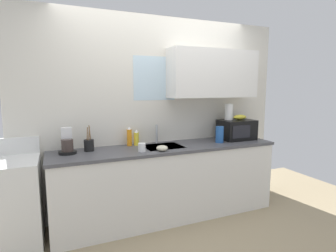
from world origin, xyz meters
The scene contains 14 objects.
kitchen_wall_assembly centered at (0.15, 0.30, 1.37)m, with size 3.53×0.42×2.50m.
counter_unit centered at (0.00, 0.00, 0.46)m, with size 2.76×0.63×0.90m.
sink_faucet centered at (-0.06, 0.24, 1.02)m, with size 0.03×0.03×0.24m, color #B2B5BA.
stove_range centered at (-1.73, 0.00, 0.46)m, with size 0.60×0.60×1.08m.
microwave centered at (1.05, 0.05, 1.04)m, with size 0.46×0.35×0.27m.
banana_bunch centered at (1.10, 0.05, 1.20)m, with size 0.20×0.11×0.07m, color gold.
paper_towel_roll centered at (0.95, 0.10, 1.28)m, with size 0.11×0.11×0.22m, color white.
coffee_maker centered at (-1.15, 0.11, 1.00)m, with size 0.19×0.21×0.28m.
dish_soap_bottle_yellow centered at (-0.34, 0.21, 0.99)m, with size 0.06×0.06×0.20m.
dish_soap_bottle_orange centered at (-0.42, 0.22, 1.01)m, with size 0.06×0.06×0.24m.
cereal_canister centered at (0.71, -0.05, 1.01)m, with size 0.10×0.10×0.21m, color #2659A5.
mug_white centered at (-0.38, -0.14, 0.95)m, with size 0.08×0.08×0.10m, color white.
utensil_crock centered at (-0.92, 0.12, 0.97)m, with size 0.11×0.11×0.29m.
small_bowl centered at (-0.16, -0.20, 0.93)m, with size 0.13×0.13×0.07m, color beige.
Camera 1 is at (-1.26, -2.97, 1.61)m, focal length 28.91 mm.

